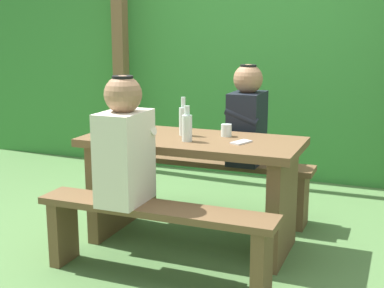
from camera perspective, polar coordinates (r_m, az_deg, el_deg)
name	(u,v)px	position (r m, az deg, el deg)	size (l,w,h in m)	color
ground_plane	(192,242)	(3.64, 0.00, -10.46)	(12.00, 12.00, 0.00)	#4E763F
hedge_backdrop	(275,81)	(5.57, 8.81, 6.63)	(6.40, 1.02, 1.75)	#357F34
pergola_post_left	(121,63)	(5.39, -7.61, 8.55)	(0.12, 0.12, 2.13)	brown
picnic_table	(192,172)	(3.48, 0.00, -3.02)	(1.40, 0.64, 0.72)	brown
bench_near	(155,227)	(3.05, -3.98, -8.78)	(1.40, 0.24, 0.44)	brown
bench_far	(220,176)	(4.04, 2.97, -3.45)	(1.40, 0.24, 0.44)	brown
person_white_shirt	(125,145)	(3.00, -7.19, -0.10)	(0.25, 0.35, 0.72)	silver
person_black_coat	(247,118)	(3.88, 5.89, 2.74)	(0.25, 0.35, 0.72)	black
drinking_glass	(226,130)	(3.48, 3.68, 1.47)	(0.07, 0.07, 0.08)	silver
bottle_left	(183,120)	(3.50, -0.94, 2.60)	(0.06, 0.06, 0.25)	silver
bottle_right	(187,127)	(3.32, -0.54, 1.87)	(0.06, 0.06, 0.22)	silver
cell_phone	(241,142)	(3.30, 5.28, 0.20)	(0.07, 0.14, 0.01)	silver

